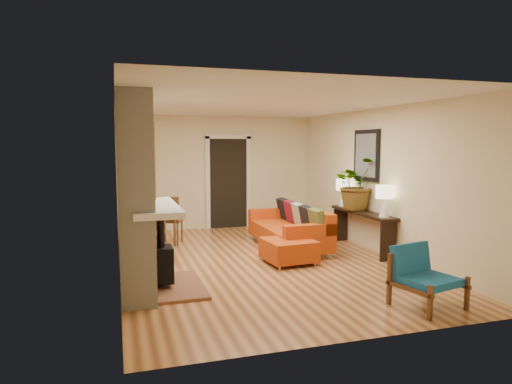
% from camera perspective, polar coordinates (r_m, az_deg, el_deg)
% --- Properties ---
extents(room_shell, '(6.50, 6.50, 6.50)m').
position_cam_1_polar(room_shell, '(10.20, -0.79, 1.98)').
color(room_shell, tan).
rests_on(room_shell, ground).
extents(fireplace, '(1.09, 1.68, 2.60)m').
position_cam_1_polar(fireplace, '(6.18, -14.61, -0.85)').
color(fireplace, white).
rests_on(fireplace, ground).
extents(sofa, '(0.95, 2.17, 0.85)m').
position_cam_1_polar(sofa, '(8.68, 4.54, -4.52)').
color(sofa, silver).
rests_on(sofa, ground).
extents(ottoman, '(0.84, 0.84, 0.39)m').
position_cam_1_polar(ottoman, '(7.60, 4.13, -7.18)').
color(ottoman, silver).
rests_on(ottoman, ground).
extents(blue_chair, '(0.84, 0.82, 0.73)m').
position_cam_1_polar(blue_chair, '(5.98, 19.97, -9.49)').
color(blue_chair, brown).
rests_on(blue_chair, ground).
extents(dining_table, '(1.19, 1.80, 0.96)m').
position_cam_1_polar(dining_table, '(8.50, -12.30, -3.15)').
color(dining_table, brown).
rests_on(dining_table, ground).
extents(console_table, '(0.34, 1.85, 0.72)m').
position_cam_1_polar(console_table, '(8.66, 13.17, -3.33)').
color(console_table, black).
rests_on(console_table, ground).
extents(lamp_near, '(0.30, 0.30, 0.54)m').
position_cam_1_polar(lamp_near, '(8.00, 15.77, -0.64)').
color(lamp_near, white).
rests_on(lamp_near, console_table).
extents(lamp_far, '(0.30, 0.30, 0.54)m').
position_cam_1_polar(lamp_far, '(9.25, 10.88, 0.35)').
color(lamp_far, white).
rests_on(lamp_far, console_table).
extents(houseplant, '(0.93, 0.82, 0.98)m').
position_cam_1_polar(houseplant, '(8.76, 12.50, 1.01)').
color(houseplant, '#1E5919').
rests_on(houseplant, console_table).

